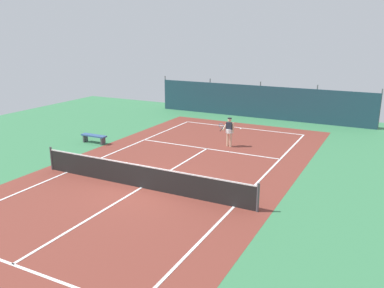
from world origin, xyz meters
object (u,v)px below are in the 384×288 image
at_px(tennis_player, 229,130).
at_px(courtside_bench, 94,137).
at_px(tennis_net, 141,176).
at_px(tennis_ball_near_player, 227,140).

bearing_deg(tennis_player, courtside_bench, 29.59).
height_order(tennis_net, tennis_player, tennis_player).
height_order(tennis_net, courtside_bench, tennis_net).
xyz_separation_m(tennis_net, tennis_player, (0.90, 7.40, 0.45)).
xyz_separation_m(tennis_net, tennis_ball_near_player, (0.37, 8.44, -0.48)).
bearing_deg(tennis_net, courtside_bench, 144.59).
bearing_deg(tennis_ball_near_player, tennis_player, -63.08).
distance_m(tennis_net, tennis_ball_near_player, 8.46).
height_order(tennis_ball_near_player, courtside_bench, courtside_bench).
distance_m(tennis_ball_near_player, courtside_bench, 7.77).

